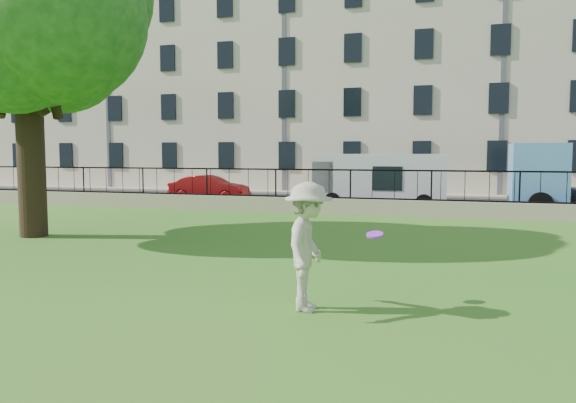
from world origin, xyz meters
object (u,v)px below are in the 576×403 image
(man, at_px, (308,247))
(white_van, at_px, (380,181))
(tree, at_px, (23,8))
(frisbee, at_px, (375,235))
(red_sedan, at_px, (209,189))

(man, relative_size, white_van, 0.35)
(tree, xyz_separation_m, frisbee, (10.35, -4.16, -5.25))
(man, height_order, red_sedan, man)
(tree, xyz_separation_m, red_sedan, (0.13, 11.54, -5.69))
(white_van, bearing_deg, frisbee, -84.77)
(man, bearing_deg, tree, 59.20)
(tree, bearing_deg, man, -27.72)
(red_sedan, bearing_deg, man, -151.05)
(white_van, bearing_deg, red_sedan, 173.96)
(man, xyz_separation_m, frisbee, (0.87, 0.82, 0.10))
(tree, bearing_deg, red_sedan, 89.35)
(frisbee, height_order, red_sedan, red_sedan)
(frisbee, distance_m, red_sedan, 18.74)
(tree, height_order, red_sedan, tree)
(tree, height_order, man, tree)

